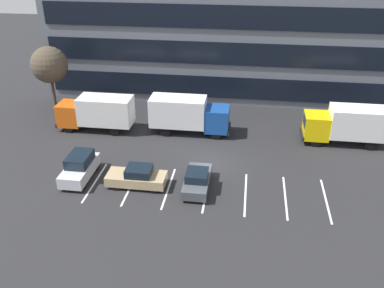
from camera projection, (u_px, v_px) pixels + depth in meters
The scene contains 10 objects.
ground_plane at pixel (212, 163), 33.61m from camera, with size 120.00×120.00×0.00m, color #262628.
office_building at pixel (229, 27), 46.06m from camera, with size 39.15×10.74×14.40m.
lot_markings at pixel (207, 191), 30.09m from camera, with size 16.94×5.40×0.01m.
box_truck_yellow at pixel (348, 124), 35.91m from camera, with size 7.25×2.40×3.36m.
box_truck_blue at pixel (188, 114), 37.82m from camera, with size 7.30×2.42×3.38m.
box_truck_orange at pixel (97, 112), 38.39m from camera, with size 7.07×2.34×3.28m.
sedan_tan at pixel (137, 177), 30.40m from camera, with size 4.34×1.82×1.55m.
sedan_charcoal at pixel (197, 180), 30.09m from camera, with size 1.76×4.20×1.50m.
suv_silver at pixel (80, 167), 31.30m from camera, with size 1.79×4.23×1.91m.
bare_tree at pixel (49, 65), 40.88m from camera, with size 3.61×3.61×6.76m.
Camera 1 is at (2.46, -29.03, 16.90)m, focal length 38.96 mm.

